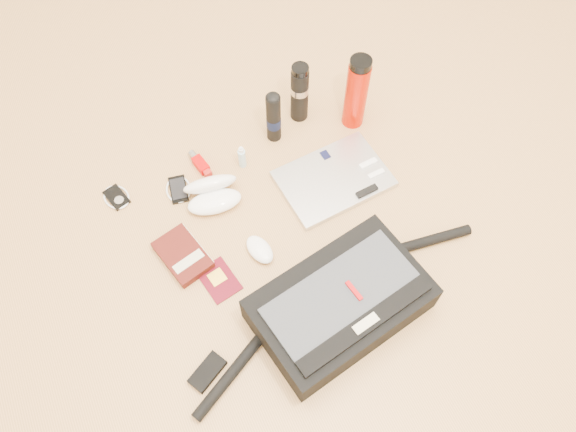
{
  "coord_description": "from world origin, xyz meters",
  "views": [
    {
      "loc": [
        -0.35,
        -0.67,
        1.56
      ],
      "look_at": [
        0.02,
        0.11,
        0.06
      ],
      "focal_mm": 35.0,
      "sensor_mm": 36.0,
      "label": 1
    }
  ],
  "objects_px": {
    "thermos_black": "(300,92)",
    "thermos_red": "(356,93)",
    "book": "(183,255)",
    "laptop": "(334,179)",
    "messenger_bag": "(340,304)"
  },
  "relations": [
    {
      "from": "book",
      "to": "thermos_red",
      "type": "distance_m",
      "value": 0.78
    },
    {
      "from": "book",
      "to": "messenger_bag",
      "type": "bearing_deg",
      "value": -59.53
    },
    {
      "from": "messenger_bag",
      "to": "thermos_black",
      "type": "relative_size",
      "value": 4.16
    },
    {
      "from": "book",
      "to": "thermos_black",
      "type": "xyz_separation_m",
      "value": [
        0.57,
        0.35,
        0.1
      ]
    },
    {
      "from": "messenger_bag",
      "to": "book",
      "type": "height_order",
      "value": "messenger_bag"
    },
    {
      "from": "messenger_bag",
      "to": "thermos_black",
      "type": "xyz_separation_m",
      "value": [
        0.22,
        0.71,
        0.06
      ]
    },
    {
      "from": "book",
      "to": "thermos_black",
      "type": "bearing_deg",
      "value": 18.46
    },
    {
      "from": "laptop",
      "to": "thermos_black",
      "type": "bearing_deg",
      "value": 83.06
    },
    {
      "from": "messenger_bag",
      "to": "laptop",
      "type": "xyz_separation_m",
      "value": [
        0.2,
        0.41,
        -0.05
      ]
    },
    {
      "from": "book",
      "to": "thermos_black",
      "type": "height_order",
      "value": "thermos_black"
    },
    {
      "from": "thermos_black",
      "to": "thermos_red",
      "type": "distance_m",
      "value": 0.19
    },
    {
      "from": "book",
      "to": "thermos_red",
      "type": "height_order",
      "value": "thermos_red"
    },
    {
      "from": "laptop",
      "to": "messenger_bag",
      "type": "bearing_deg",
      "value": -119.75
    },
    {
      "from": "thermos_red",
      "to": "thermos_black",
      "type": "bearing_deg",
      "value": 147.43
    },
    {
      "from": "messenger_bag",
      "to": "thermos_black",
      "type": "bearing_deg",
      "value": 63.36
    }
  ]
}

